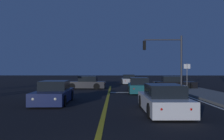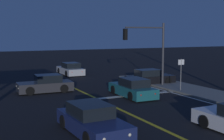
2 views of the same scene
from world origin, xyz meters
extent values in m
cube|color=gold|center=(0.00, 9.16, 0.01)|extent=(0.20, 31.15, 0.01)
cube|color=silver|center=(6.04, 9.16, 0.01)|extent=(0.16, 31.15, 0.01)
cube|color=silver|center=(3.15, 16.82, 0.01)|extent=(6.29, 0.50, 0.01)
cube|color=black|center=(6.73, 20.47, 0.44)|extent=(4.35, 1.87, 0.68)
cube|color=black|center=(6.48, 20.48, 1.04)|extent=(2.03, 1.55, 0.60)
cylinder|color=black|center=(8.09, 21.22, 0.32)|extent=(0.65, 0.24, 0.64)
cylinder|color=black|center=(8.03, 19.63, 0.32)|extent=(0.65, 0.24, 0.64)
cylinder|color=black|center=(5.44, 21.32, 0.32)|extent=(0.65, 0.24, 0.64)
cylinder|color=black|center=(5.37, 19.73, 0.32)|extent=(0.65, 0.24, 0.64)
sphere|color=#FFF4CC|center=(8.84, 20.92, 0.52)|extent=(0.18, 0.18, 0.18)
sphere|color=#FFF4CC|center=(8.80, 19.86, 0.52)|extent=(0.18, 0.18, 0.18)
sphere|color=red|center=(4.66, 21.08, 0.52)|extent=(0.14, 0.14, 0.14)
sphere|color=red|center=(4.62, 20.02, 0.52)|extent=(0.14, 0.14, 0.14)
cube|color=navy|center=(-3.21, 9.98, 0.44)|extent=(2.00, 4.61, 0.68)
cube|color=black|center=(-3.22, 10.26, 1.04)|extent=(1.65, 2.15, 0.60)
cylinder|color=black|center=(-2.30, 8.61, 0.32)|extent=(0.24, 0.65, 0.64)
cylinder|color=black|center=(-4.01, 8.54, 0.32)|extent=(0.24, 0.65, 0.64)
cylinder|color=black|center=(-2.40, 11.42, 0.32)|extent=(0.24, 0.65, 0.64)
cylinder|color=black|center=(-4.12, 11.36, 0.32)|extent=(0.24, 0.65, 0.64)
sphere|color=#FFF4CC|center=(-2.56, 7.79, 0.52)|extent=(0.18, 0.18, 0.18)
sphere|color=#FFF4CC|center=(-3.69, 7.75, 0.52)|extent=(0.18, 0.18, 0.18)
sphere|color=red|center=(-2.72, 12.23, 0.52)|extent=(0.14, 0.14, 0.14)
sphere|color=red|center=(-3.86, 12.18, 0.52)|extent=(0.14, 0.14, 0.14)
cube|color=#2D2D33|center=(-2.59, 20.93, 0.44)|extent=(4.19, 1.96, 0.68)
cube|color=black|center=(-2.34, 20.92, 1.04)|extent=(1.96, 1.61, 0.60)
cylinder|color=black|center=(-3.90, 20.16, 0.32)|extent=(0.65, 0.25, 0.64)
cylinder|color=black|center=(-3.83, 21.82, 0.32)|extent=(0.65, 0.25, 0.64)
cylinder|color=black|center=(-1.35, 20.05, 0.32)|extent=(0.65, 0.25, 0.64)
cylinder|color=black|center=(-1.28, 21.70, 0.32)|extent=(0.65, 0.25, 0.64)
sphere|color=#FFF4CC|center=(-4.61, 20.47, 0.52)|extent=(0.18, 0.18, 0.18)
sphere|color=#FFF4CC|center=(-4.56, 21.57, 0.52)|extent=(0.18, 0.18, 0.18)
sphere|color=red|center=(-0.61, 20.29, 0.52)|extent=(0.14, 0.14, 0.14)
sphere|color=red|center=(-0.56, 21.39, 0.52)|extent=(0.14, 0.14, 0.14)
cube|color=#B2B5BA|center=(2.50, 29.94, 0.44)|extent=(1.86, 4.36, 0.68)
cube|color=black|center=(2.50, 29.68, 1.04)|extent=(1.58, 2.01, 0.60)
cylinder|color=black|center=(1.63, 31.28, 0.32)|extent=(0.23, 0.64, 0.64)
cylinder|color=black|center=(3.33, 31.29, 0.32)|extent=(0.23, 0.64, 0.64)
cylinder|color=black|center=(1.66, 28.58, 0.32)|extent=(0.23, 0.64, 0.64)
cylinder|color=black|center=(3.36, 28.60, 0.32)|extent=(0.23, 0.64, 0.64)
sphere|color=#FFF4CC|center=(1.91, 32.05, 0.52)|extent=(0.18, 0.18, 0.18)
sphere|color=#FFF4CC|center=(3.04, 32.06, 0.52)|extent=(0.18, 0.18, 0.18)
sphere|color=red|center=(1.95, 27.81, 0.52)|extent=(0.14, 0.14, 0.14)
sphere|color=red|center=(3.08, 27.82, 0.52)|extent=(0.14, 0.14, 0.14)
cube|color=silver|center=(2.80, 6.97, 0.44)|extent=(1.89, 4.70, 0.68)
cube|color=black|center=(2.81, 6.69, 1.04)|extent=(1.60, 2.17, 0.60)
cylinder|color=black|center=(1.93, 8.41, 0.32)|extent=(0.23, 0.64, 0.64)
cylinder|color=black|center=(3.63, 8.44, 0.32)|extent=(0.23, 0.64, 0.64)
cylinder|color=black|center=(1.97, 5.51, 0.32)|extent=(0.23, 0.64, 0.64)
cylinder|color=black|center=(3.67, 5.54, 0.32)|extent=(0.23, 0.64, 0.64)
sphere|color=#FFF4CC|center=(2.20, 9.24, 0.52)|extent=(0.18, 0.18, 0.18)
sphere|color=#FFF4CC|center=(3.33, 9.26, 0.52)|extent=(0.18, 0.18, 0.18)
sphere|color=red|center=(2.27, 4.68, 0.52)|extent=(0.14, 0.14, 0.14)
sphere|color=red|center=(3.40, 4.70, 0.52)|extent=(0.14, 0.14, 0.14)
cube|color=#195960|center=(2.62, 16.54, 0.44)|extent=(1.85, 4.42, 0.68)
cube|color=black|center=(2.61, 16.28, 1.04)|extent=(1.55, 2.05, 0.60)
cylinder|color=black|center=(1.83, 17.91, 0.32)|extent=(0.23, 0.64, 0.64)
cylinder|color=black|center=(3.47, 17.88, 0.32)|extent=(0.23, 0.64, 0.64)
cylinder|color=black|center=(1.77, 15.20, 0.32)|extent=(0.23, 0.64, 0.64)
cylinder|color=black|center=(3.40, 15.16, 0.32)|extent=(0.23, 0.64, 0.64)
sphere|color=#FFF4CC|center=(2.12, 18.68, 0.52)|extent=(0.18, 0.18, 0.18)
sphere|color=#FFF4CC|center=(3.21, 18.65, 0.52)|extent=(0.18, 0.18, 0.18)
sphere|color=red|center=(2.03, 14.41, 0.52)|extent=(0.14, 0.14, 0.14)
sphere|color=red|center=(3.11, 14.39, 0.52)|extent=(0.14, 0.14, 0.14)
cylinder|color=#38383D|center=(7.09, 19.12, 2.69)|extent=(0.18, 0.18, 5.38)
cylinder|color=#38383D|center=(5.27, 19.12, 4.98)|extent=(3.65, 0.12, 0.12)
cube|color=black|center=(3.44, 19.12, 4.43)|extent=(0.28, 0.28, 0.90)
sphere|color=red|center=(3.44, 19.12, 4.70)|extent=(0.22, 0.22, 0.22)
sphere|color=#4C2D05|center=(3.44, 19.12, 4.43)|extent=(0.22, 0.22, 0.22)
sphere|color=#0A3814|center=(3.44, 19.12, 4.16)|extent=(0.22, 0.22, 0.22)
cylinder|color=slate|center=(6.79, 16.32, 1.28)|extent=(0.06, 0.06, 2.57)
cube|color=white|center=(6.79, 16.32, 2.32)|extent=(0.56, 0.04, 0.40)
camera|label=1|loc=(0.48, -4.43, 2.03)|focal=38.26mm
camera|label=2|loc=(-8.46, -2.64, 4.49)|focal=50.11mm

